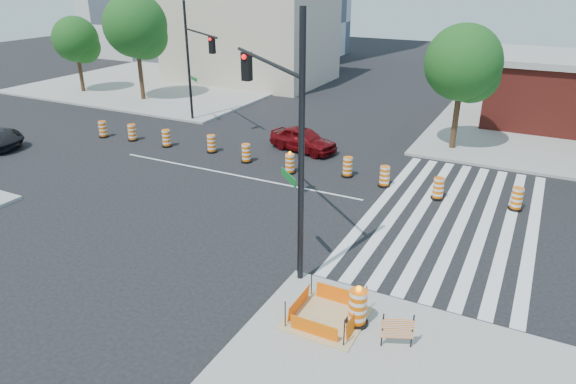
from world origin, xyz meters
name	(u,v)px	position (x,y,z in m)	size (l,w,h in m)	color
ground	(234,175)	(0.00, 0.00, 0.00)	(120.00, 120.00, 0.00)	black
sidewalk_nw	(176,81)	(-18.00, 18.00, 0.07)	(22.00, 22.00, 0.15)	gray
crosswalk_east	(452,217)	(10.95, 0.00, 0.01)	(6.75, 13.50, 0.01)	silver
lane_centerline	(234,175)	(0.00, 0.00, 0.01)	(14.00, 0.12, 0.01)	silver
excavation_pit	(326,317)	(9.00, -9.00, 0.22)	(2.20, 2.20, 0.90)	tan
beige_midrise	(250,26)	(-12.00, 22.00, 5.00)	(14.00, 10.00, 10.00)	#C3B195
red_coupe	(303,139)	(1.53, 5.10, 0.70)	(1.65, 4.09, 1.39)	#5E080B
signal_pole_se	(281,116)	(5.98, -6.12, 5.27)	(4.96, 4.45, 8.62)	black
signal_pole_nw	(195,54)	(-6.92, 6.62, 4.78)	(4.88, 3.52, 7.78)	black
pit_drum	(358,308)	(9.88, -8.80, 0.69)	(0.66, 0.66, 1.31)	black
barricade	(397,329)	(11.18, -9.24, 0.73)	(0.84, 0.40, 1.06)	#F16405
tree_north_a	(77,42)	(-22.00, 10.60, 4.24)	(3.71, 3.71, 6.31)	#382314
tree_north_b	(137,29)	(-15.39, 10.69, 5.54)	(4.85, 4.85, 8.25)	#382314
tree_north_c	(464,67)	(9.26, 9.27, 4.78)	(4.19, 4.19, 7.13)	#382314
median_drum_0	(103,130)	(-10.84, 1.80, 0.48)	(0.60, 0.60, 1.02)	black
median_drum_1	(132,133)	(-8.71, 2.10, 0.48)	(0.60, 0.60, 1.02)	black
median_drum_2	(166,139)	(-6.05, 2.11, 0.48)	(0.60, 0.60, 1.02)	black
median_drum_3	(212,144)	(-3.06, 2.46, 0.48)	(0.60, 0.60, 1.02)	black
median_drum_4	(246,154)	(-0.42, 1.95, 0.48)	(0.60, 0.60, 1.02)	black
median_drum_5	(290,164)	(2.45, 1.56, 0.49)	(0.60, 0.60, 1.18)	black
median_drum_6	(348,168)	(5.28, 2.46, 0.48)	(0.60, 0.60, 1.02)	black
median_drum_7	(384,177)	(7.34, 2.04, 0.48)	(0.60, 0.60, 1.02)	black
median_drum_8	(438,189)	(9.98, 1.69, 0.48)	(0.60, 0.60, 1.02)	black
median_drum_9	(517,200)	(13.27, 2.06, 0.48)	(0.60, 0.60, 1.02)	black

